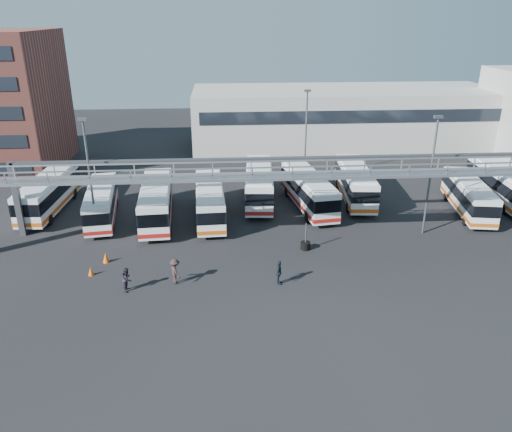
{
  "coord_description": "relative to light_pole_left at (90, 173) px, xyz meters",
  "views": [
    {
      "loc": [
        -5.23,
        -31.51,
        17.77
      ],
      "look_at": [
        -2.61,
        6.0,
        2.41
      ],
      "focal_mm": 35.0,
      "sensor_mm": 36.0,
      "label": 1
    }
  ],
  "objects": [
    {
      "name": "bus_0",
      "position": [
        -5.87,
        6.61,
        -3.86
      ],
      "size": [
        3.09,
        11.22,
        3.38
      ],
      "rotation": [
        0.0,
        0.0,
        -0.05
      ],
      "color": "silver",
      "rests_on": "ground"
    },
    {
      "name": "bus_1",
      "position": [
        -0.41,
        4.14,
        -4.02
      ],
      "size": [
        3.7,
        10.38,
        3.08
      ],
      "rotation": [
        0.0,
        0.0,
        0.13
      ],
      "color": "silver",
      "rests_on": "ground"
    },
    {
      "name": "light_pole_back",
      "position": [
        20.0,
        14.0,
        0.0
      ],
      "size": [
        0.7,
        0.35,
        10.21
      ],
      "color": "#4C4F54",
      "rests_on": "ground"
    },
    {
      "name": "cone_right",
      "position": [
        1.67,
        -4.68,
        -5.33
      ],
      "size": [
        0.58,
        0.58,
        0.79
      ],
      "primitive_type": "cone",
      "rotation": [
        0.0,
        0.0,
        0.19
      ],
      "color": "#EE590D",
      "rests_on": "ground"
    },
    {
      "name": "pedestrian_d",
      "position": [
        14.51,
        -8.89,
        -4.83
      ],
      "size": [
        0.7,
        1.13,
        1.8
      ],
      "primitive_type": "imported",
      "rotation": [
        0.0,
        0.0,
        1.31
      ],
      "color": "black",
      "rests_on": "ground"
    },
    {
      "name": "pedestrian_b",
      "position": [
        4.05,
        -9.02,
        -4.86
      ],
      "size": [
        0.78,
        0.93,
        1.73
      ],
      "primitive_type": "imported",
      "rotation": [
        0.0,
        0.0,
        1.41
      ],
      "color": "#251F2C",
      "rests_on": "ground"
    },
    {
      "name": "ground",
      "position": [
        16.0,
        -8.0,
        -5.73
      ],
      "size": [
        140.0,
        140.0,
        0.0
      ],
      "primitive_type": "plane",
      "color": "black",
      "rests_on": "ground"
    },
    {
      "name": "light_pole_left",
      "position": [
        0.0,
        0.0,
        0.0
      ],
      "size": [
        0.7,
        0.35,
        10.21
      ],
      "color": "#4C4F54",
      "rests_on": "ground"
    },
    {
      "name": "tire_stack",
      "position": [
        17.29,
        -3.5,
        -5.34
      ],
      "size": [
        0.8,
        0.8,
        2.28
      ],
      "color": "black",
      "rests_on": "ground"
    },
    {
      "name": "pedestrian_c",
      "position": [
        7.27,
        -8.27,
        -4.79
      ],
      "size": [
        1.18,
        1.4,
        1.88
      ],
      "primitive_type": "imported",
      "rotation": [
        0.0,
        0.0,
        2.06
      ],
      "color": "#302020",
      "rests_on": "ground"
    },
    {
      "name": "bus_6",
      "position": [
        24.16,
        7.79,
        -3.84
      ],
      "size": [
        3.53,
        11.42,
        3.42
      ],
      "rotation": [
        0.0,
        0.0,
        -0.08
      ],
      "color": "silver",
      "rests_on": "ground"
    },
    {
      "name": "bus_8",
      "position": [
        34.01,
        3.51,
        -3.98
      ],
      "size": [
        4.06,
        10.63,
        3.15
      ],
      "rotation": [
        0.0,
        0.0,
        -0.16
      ],
      "color": "silver",
      "rests_on": "ground"
    },
    {
      "name": "warehouse",
      "position": [
        28.0,
        30.0,
        -1.73
      ],
      "size": [
        42.0,
        14.0,
        8.0
      ],
      "primitive_type": "cube",
      "color": "#9E9E99",
      "rests_on": "ground"
    },
    {
      "name": "bus_2",
      "position": [
        4.67,
        3.62,
        -3.83
      ],
      "size": [
        3.34,
        11.45,
        3.43
      ],
      "rotation": [
        0.0,
        0.0,
        0.06
      ],
      "color": "silver",
      "rests_on": "ground"
    },
    {
      "name": "light_pole_mid",
      "position": [
        28.0,
        -1.0,
        0.0
      ],
      "size": [
        0.7,
        0.35,
        10.21
      ],
      "color": "#4C4F54",
      "rests_on": "ground"
    },
    {
      "name": "bus_4",
      "position": [
        14.4,
        7.93,
        -3.82
      ],
      "size": [
        3.45,
        11.53,
        3.45
      ],
      "rotation": [
        0.0,
        0.0,
        -0.07
      ],
      "color": "silver",
      "rests_on": "ground"
    },
    {
      "name": "gantry",
      "position": [
        16.0,
        -2.13,
        -0.22
      ],
      "size": [
        51.4,
        5.15,
        7.1
      ],
      "color": "gray",
      "rests_on": "ground"
    },
    {
      "name": "cone_left",
      "position": [
        0.99,
        -6.68,
        -5.4
      ],
      "size": [
        0.54,
        0.54,
        0.65
      ],
      "primitive_type": "cone",
      "rotation": [
        0.0,
        0.0,
        0.42
      ],
      "color": "#EE590D",
      "rests_on": "ground"
    },
    {
      "name": "bus_5",
      "position": [
        19.03,
        5.71,
        -3.87
      ],
      "size": [
        4.1,
        11.33,
        3.37
      ],
      "rotation": [
        0.0,
        0.0,
        0.14
      ],
      "color": "silver",
      "rests_on": "ground"
    },
    {
      "name": "bus_3",
      "position": [
        9.51,
        3.73,
        -3.94
      ],
      "size": [
        2.93,
        10.76,
        3.24
      ],
      "rotation": [
        0.0,
        0.0,
        0.04
      ],
      "color": "silver",
      "rests_on": "ground"
    },
    {
      "name": "bus_9",
      "position": [
        38.72,
        6.27,
        -3.82
      ],
      "size": [
        3.38,
        11.51,
        3.45
      ],
      "rotation": [
        0.0,
        0.0,
        -0.07
      ],
      "color": "silver",
      "rests_on": "ground"
    }
  ]
}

